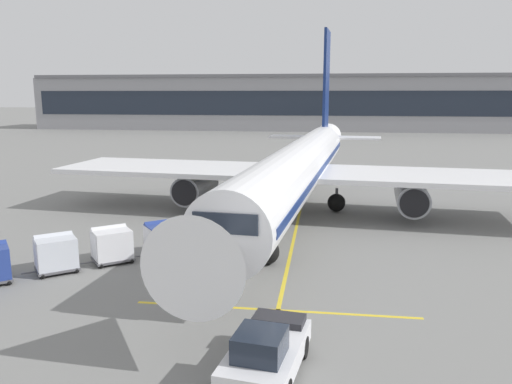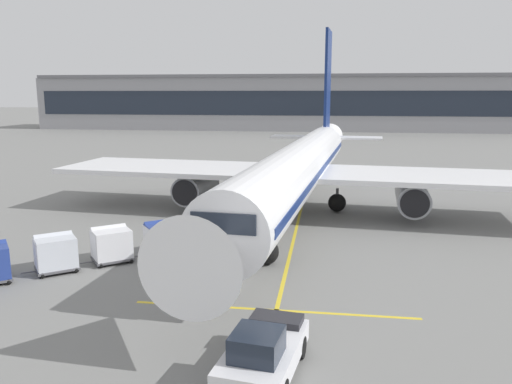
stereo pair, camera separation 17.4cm
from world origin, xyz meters
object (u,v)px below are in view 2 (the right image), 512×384
at_px(parked_airplane, 301,166).
at_px(pushback_tug, 263,352).
at_px(baggage_cart_second, 111,244).
at_px(ground_crew_marshaller, 226,233).
at_px(baggage_cart_third, 56,253).
at_px(ground_crew_by_carts, 171,235).
at_px(safety_cone_nose_mark, 181,221).
at_px(safety_cone_engine_keepout, 219,205).
at_px(ground_crew_by_loader, 178,229).
at_px(belt_loader, 220,228).
at_px(baggage_cart_lead, 164,238).
at_px(safety_cone_wingtip, 189,215).

xyz_separation_m(parked_airplane, pushback_tug, (0.09, -22.92, -2.73)).
xyz_separation_m(parked_airplane, baggage_cart_second, (-9.39, -13.00, -2.56)).
bearing_deg(ground_crew_marshaller, baggage_cart_third, -148.24).
xyz_separation_m(baggage_cart_third, ground_crew_by_carts, (4.83, 3.89, -0.00)).
bearing_deg(ground_crew_marshaller, ground_crew_by_carts, -162.28).
bearing_deg(safety_cone_nose_mark, pushback_tug, -65.80).
relative_size(pushback_tug, safety_cone_engine_keepout, 6.92).
bearing_deg(ground_crew_by_carts, ground_crew_marshaller, 17.72).
bearing_deg(baggage_cart_third, pushback_tug, -34.81).
xyz_separation_m(baggage_cart_second, baggage_cart_third, (-2.18, -1.81, 0.00)).
distance_m(pushback_tug, ground_crew_by_loader, 15.03).
bearing_deg(safety_cone_engine_keepout, belt_loader, -77.69).
bearing_deg(pushback_tug, ground_crew_marshaller, 106.45).
height_order(ground_crew_by_carts, ground_crew_marshaller, same).
xyz_separation_m(pushback_tug, ground_crew_by_loader, (-6.81, 13.39, 0.17)).
relative_size(baggage_cart_lead, safety_cone_nose_mark, 3.45).
bearing_deg(baggage_cart_third, safety_cone_nose_mark, 69.07).
bearing_deg(parked_airplane, ground_crew_marshaller, -110.55).
xyz_separation_m(baggage_cart_second, safety_cone_engine_keepout, (3.08, 13.09, -0.67)).
distance_m(ground_crew_by_loader, ground_crew_marshaller, 3.02).
distance_m(baggage_cart_third, ground_crew_marshaller, 9.22).
bearing_deg(baggage_cart_second, belt_loader, 42.92).
distance_m(pushback_tug, safety_cone_wingtip, 21.03).
xyz_separation_m(pushback_tug, safety_cone_nose_mark, (-7.98, 17.75, -0.45)).
height_order(baggage_cart_lead, baggage_cart_third, same).
relative_size(ground_crew_by_carts, safety_cone_wingtip, 2.43).
bearing_deg(ground_crew_marshaller, ground_crew_by_loader, 171.83).
bearing_deg(pushback_tug, ground_crew_by_carts, 119.66).
height_order(belt_loader, safety_cone_wingtip, belt_loader).
distance_m(pushback_tug, ground_crew_marshaller, 13.52).
relative_size(belt_loader, pushback_tug, 1.11).
xyz_separation_m(baggage_cart_second, ground_crew_marshaller, (5.66, 3.04, -0.00)).
distance_m(parked_airplane, ground_crew_by_carts, 13.09).
relative_size(baggage_cart_second, ground_crew_by_carts, 1.51).
bearing_deg(pushback_tug, baggage_cart_lead, 121.72).
distance_m(belt_loader, ground_crew_marshaller, 1.72).
height_order(parked_airplane, safety_cone_nose_mark, parked_airplane).
distance_m(safety_cone_engine_keepout, safety_cone_wingtip, 3.82).
bearing_deg(safety_cone_engine_keepout, ground_crew_by_loader, -92.42).
distance_m(baggage_cart_third, safety_cone_nose_mark, 10.34).
bearing_deg(baggage_cart_lead, ground_crew_by_carts, 66.11).
xyz_separation_m(belt_loader, safety_cone_wingtip, (-3.33, 4.99, -0.48)).
relative_size(baggage_cart_second, ground_crew_marshaller, 1.51).
bearing_deg(baggage_cart_second, ground_crew_by_loader, 52.42).
bearing_deg(safety_cone_nose_mark, baggage_cart_lead, -81.88).
bearing_deg(belt_loader, parked_airplane, 62.07).
xyz_separation_m(baggage_cart_lead, ground_crew_by_carts, (0.24, 0.55, -0.00)).
bearing_deg(safety_cone_engine_keepout, baggage_cart_third, -109.43).
xyz_separation_m(parked_airplane, belt_loader, (-4.46, -8.41, -2.73)).
height_order(belt_loader, ground_crew_by_loader, belt_loader).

